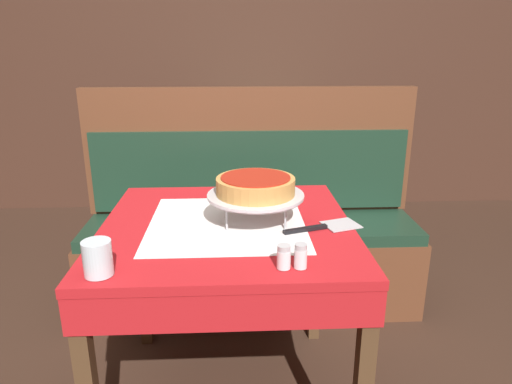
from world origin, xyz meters
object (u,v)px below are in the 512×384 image
(pepper_shaker, at_px, (301,256))
(condiment_caddy, at_px, (277,126))
(booth_bench, at_px, (251,243))
(deep_dish_pizza, at_px, (256,185))
(dining_table_rear, at_px, (267,145))
(dining_table_front, at_px, (228,247))
(pizza_server, at_px, (325,227))
(pizza_pan_stand, at_px, (256,197))
(salt_shaker, at_px, (284,257))
(water_glass_near, at_px, (98,258))

(pepper_shaker, bearing_deg, condiment_caddy, 86.30)
(booth_bench, bearing_deg, condiment_caddy, 77.72)
(deep_dish_pizza, bearing_deg, dining_table_rear, 84.59)
(booth_bench, bearing_deg, deep_dish_pizza, -90.99)
(dining_table_front, relative_size, pizza_server, 3.11)
(booth_bench, distance_m, pizza_pan_stand, 0.93)
(pizza_pan_stand, bearing_deg, salt_shaker, -79.68)
(dining_table_front, distance_m, pepper_shaker, 0.43)
(pizza_pan_stand, bearing_deg, dining_table_rear, 84.59)
(dining_table_rear, height_order, pizza_pan_stand, pizza_pan_stand)
(pizza_server, bearing_deg, pepper_shaker, -113.81)
(dining_table_front, height_order, water_glass_near, water_glass_near)
(dining_table_front, relative_size, pepper_shaker, 12.13)
(deep_dish_pizza, distance_m, condiment_caddy, 1.89)
(dining_table_rear, bearing_deg, dining_table_front, -98.65)
(condiment_caddy, bearing_deg, pizza_pan_stand, -97.71)
(booth_bench, bearing_deg, dining_table_rear, 81.29)
(dining_table_rear, distance_m, condiment_caddy, 0.17)
(pizza_server, relative_size, pepper_shaker, 3.90)
(salt_shaker, distance_m, pepper_shaker, 0.05)
(pizza_pan_stand, bearing_deg, deep_dish_pizza, -7.13)
(dining_table_front, distance_m, condiment_caddy, 1.90)
(pepper_shaker, bearing_deg, booth_bench, 94.98)
(pizza_server, distance_m, pepper_shaker, 0.32)
(dining_table_front, xyz_separation_m, pepper_shaker, (0.21, -0.35, 0.13))
(deep_dish_pizza, relative_size, water_glass_near, 2.76)
(booth_bench, relative_size, water_glass_near, 17.82)
(pizza_pan_stand, xyz_separation_m, water_glass_near, (-0.45, -0.36, -0.05))
(pizza_pan_stand, relative_size, water_glass_near, 3.41)
(dining_table_front, bearing_deg, deep_dish_pizza, -4.84)
(pizza_server, height_order, condiment_caddy, condiment_caddy)
(condiment_caddy, bearing_deg, deep_dish_pizza, -97.71)
(deep_dish_pizza, distance_m, pepper_shaker, 0.38)
(booth_bench, xyz_separation_m, pizza_pan_stand, (-0.01, -0.77, 0.52))
(water_glass_near, bearing_deg, pizza_server, 23.85)
(pizza_server, distance_m, condiment_caddy, 1.93)
(water_glass_near, relative_size, condiment_caddy, 0.67)
(dining_table_front, xyz_separation_m, pizza_pan_stand, (0.10, -0.01, 0.19))
(dining_table_front, xyz_separation_m, booth_bench, (0.11, 0.76, -0.33))
(pizza_pan_stand, distance_m, water_glass_near, 0.57)
(dining_table_rear, xyz_separation_m, pepper_shaker, (-0.06, -2.13, 0.13))
(pizza_pan_stand, height_order, pepper_shaker, pizza_pan_stand)
(dining_table_front, distance_m, pizza_server, 0.36)
(booth_bench, relative_size, condiment_caddy, 11.98)
(deep_dish_pizza, height_order, pizza_server, deep_dish_pizza)
(pizza_server, bearing_deg, pizza_pan_stand, 166.93)
(booth_bench, xyz_separation_m, deep_dish_pizza, (-0.01, -0.77, 0.56))
(pizza_pan_stand, relative_size, pepper_shaker, 4.65)
(deep_dish_pizza, xyz_separation_m, pepper_shaker, (0.11, -0.34, -0.10))
(salt_shaker, bearing_deg, water_glass_near, -178.47)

